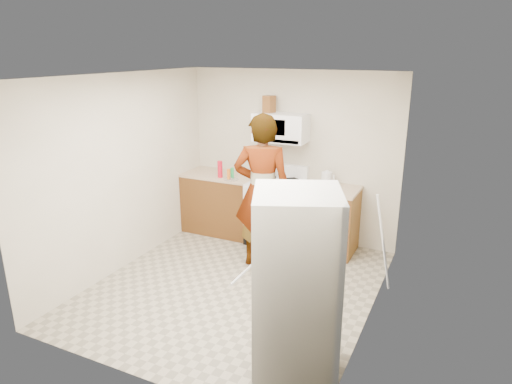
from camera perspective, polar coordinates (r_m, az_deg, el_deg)
The scene contains 20 objects.
floor at distance 5.69m, azimuth -2.52°, elevation -11.68°, with size 3.60×3.60×0.00m, color gray.
back_wall at distance 6.78m, azimuth 4.43°, elevation 4.45°, with size 3.20×0.02×2.50m, color beige.
right_wall at distance 4.70m, azimuth 14.69°, elevation -2.00°, with size 0.02×3.60×2.50m, color beige.
cabinet_left at distance 7.17m, azimuth -4.38°, elevation -1.48°, with size 1.12×0.62×0.90m, color brown.
counter_left at distance 7.03m, azimuth -4.46°, elevation 2.13°, with size 1.14×0.64×0.04m, color tan.
cabinet_right at distance 6.53m, azimuth 8.89°, elevation -3.57°, with size 0.80×0.62×0.90m, color brown.
counter_right at distance 6.38m, azimuth 9.08°, elevation 0.36°, with size 0.82×0.64×0.04m, color tan.
gas_range at distance 6.75m, azimuth 2.54°, elevation -2.33°, with size 0.76×0.65×1.13m.
microwave at distance 6.56m, azimuth 3.12°, elevation 8.05°, with size 0.76×0.38×0.40m, color white.
person at distance 5.88m, azimuth 0.78°, elevation 0.06°, with size 0.74×0.49×2.03m, color tan.
fridge at distance 3.93m, azimuth 4.95°, elevation -11.89°, with size 0.70×0.70×1.70m, color beige.
kettle at distance 6.49m, azimuth 8.83°, elevation 1.66°, with size 0.15×0.15×0.18m, color silver.
jug at distance 6.61m, azimuth 1.65°, elevation 10.93°, with size 0.14×0.14×0.24m, color brown.
saucepan at distance 6.84m, azimuth 1.41°, elevation 2.57°, with size 0.22×0.22×0.12m, color #AEAEB2.
tray at distance 6.42m, azimuth 3.28°, elevation 1.01°, with size 0.25×0.16×0.05m, color white.
bottle_spray at distance 6.81m, azimuth -4.52°, elevation 2.86°, with size 0.07×0.07×0.25m, color red.
bottle_hot_sauce at distance 6.71m, azimuth -3.44°, elevation 2.24°, with size 0.05×0.05×0.15m, color orange.
bottle_green_cap at distance 6.75m, azimuth -3.00°, elevation 2.37°, with size 0.05×0.05×0.16m, color #1B9545.
pot_lid at distance 6.70m, azimuth -3.13°, elevation 1.59°, with size 0.21×0.21×0.01m, color white.
broom at distance 5.54m, azimuth 15.61°, elevation -6.18°, with size 0.03×0.03×1.22m, color silver.
Camera 1 is at (2.35, -4.38, 2.77)m, focal length 32.00 mm.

